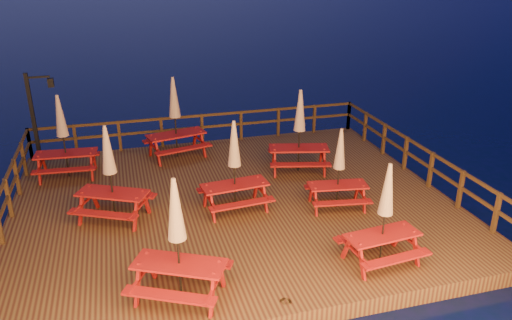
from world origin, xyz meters
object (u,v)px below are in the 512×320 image
at_px(picnic_table_0, 385,213).
at_px(picnic_table_2, 175,116).
at_px(picnic_table_1, 299,130).
at_px(lamp_post, 37,110).

bearing_deg(picnic_table_0, picnic_table_2, 109.21).
xyz_separation_m(picnic_table_0, picnic_table_2, (-3.57, 7.61, 0.19)).
distance_m(picnic_table_0, picnic_table_2, 8.41).
xyz_separation_m(picnic_table_0, picnic_table_1, (0.00, 5.34, 0.13)).
distance_m(picnic_table_0, picnic_table_1, 5.34).
bearing_deg(picnic_table_1, picnic_table_2, 161.57).
distance_m(lamp_post, picnic_table_1, 8.48).
bearing_deg(picnic_table_2, picnic_table_1, -45.97).
xyz_separation_m(lamp_post, picnic_table_0, (7.90, -8.40, -0.54)).
xyz_separation_m(picnic_table_1, picnic_table_2, (-3.57, 2.27, 0.06)).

